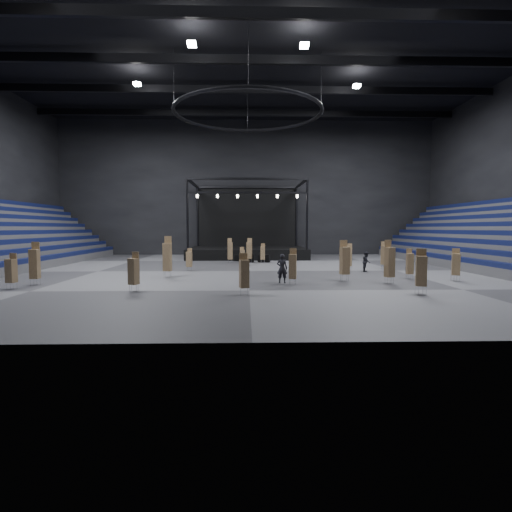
{
  "coord_description": "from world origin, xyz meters",
  "views": [
    {
      "loc": [
        -0.2,
        -33.3,
        3.6
      ],
      "look_at": [
        0.61,
        -2.0,
        1.4
      ],
      "focal_mm": 28.0,
      "sensor_mm": 36.0,
      "label": 1
    }
  ],
  "objects_px": {
    "chair_stack_15": "(293,266)",
    "stage": "(247,245)",
    "chair_stack_13": "(385,255)",
    "chair_stack_16": "(242,255)",
    "chair_stack_3": "(167,256)",
    "chair_stack_17": "(345,260)",
    "flight_case_left": "(238,258)",
    "crew_member": "(366,262)",
    "chair_stack_1": "(456,264)",
    "chair_stack_4": "(389,261)",
    "chair_stack_9": "(189,259)",
    "chair_stack_10": "(35,263)",
    "chair_stack_0": "(249,250)",
    "chair_stack_2": "(134,271)",
    "chair_stack_6": "(244,273)",
    "chair_stack_7": "(350,257)",
    "flight_case_right": "(264,258)",
    "chair_stack_5": "(230,250)",
    "chair_stack_8": "(263,253)",
    "chair_stack_11": "(11,270)",
    "flight_case_mid": "(247,258)",
    "chair_stack_12": "(410,263)",
    "man_center": "(282,268)",
    "chair_stack_14": "(421,270)"
  },
  "relations": [
    {
      "from": "chair_stack_9",
      "to": "chair_stack_7",
      "type": "bearing_deg",
      "value": 13.96
    },
    {
      "from": "chair_stack_1",
      "to": "chair_stack_4",
      "type": "relative_size",
      "value": 0.78
    },
    {
      "from": "flight_case_left",
      "to": "chair_stack_8",
      "type": "distance_m",
      "value": 3.69
    },
    {
      "from": "chair_stack_3",
      "to": "chair_stack_4",
      "type": "distance_m",
      "value": 15.5
    },
    {
      "from": "chair_stack_4",
      "to": "chair_stack_16",
      "type": "distance_m",
      "value": 16.08
    },
    {
      "from": "chair_stack_3",
      "to": "chair_stack_2",
      "type": "bearing_deg",
      "value": -89.25
    },
    {
      "from": "flight_case_left",
      "to": "crew_member",
      "type": "height_order",
      "value": "crew_member"
    },
    {
      "from": "chair_stack_16",
      "to": "chair_stack_15",
      "type": "bearing_deg",
      "value": -88.71
    },
    {
      "from": "chair_stack_9",
      "to": "chair_stack_10",
      "type": "xyz_separation_m",
      "value": [
        -8.51,
        -8.25,
        0.38
      ]
    },
    {
      "from": "chair_stack_4",
      "to": "chair_stack_8",
      "type": "distance_m",
      "value": 17.21
    },
    {
      "from": "flight_case_left",
      "to": "chair_stack_8",
      "type": "relative_size",
      "value": 0.52
    },
    {
      "from": "flight_case_right",
      "to": "chair_stack_6",
      "type": "height_order",
      "value": "chair_stack_6"
    },
    {
      "from": "flight_case_left",
      "to": "chair_stack_16",
      "type": "relative_size",
      "value": 0.59
    },
    {
      "from": "flight_case_right",
      "to": "chair_stack_3",
      "type": "xyz_separation_m",
      "value": [
        -7.66,
        -12.65,
        1.13
      ]
    },
    {
      "from": "chair_stack_16",
      "to": "chair_stack_8",
      "type": "bearing_deg",
      "value": 38.48
    },
    {
      "from": "stage",
      "to": "man_center",
      "type": "distance_m",
      "value": 23.7
    },
    {
      "from": "chair_stack_1",
      "to": "crew_member",
      "type": "xyz_separation_m",
      "value": [
        -4.23,
        6.09,
        -0.35
      ]
    },
    {
      "from": "chair_stack_9",
      "to": "chair_stack_16",
      "type": "relative_size",
      "value": 1.08
    },
    {
      "from": "chair_stack_17",
      "to": "chair_stack_2",
      "type": "bearing_deg",
      "value": -172.43
    },
    {
      "from": "chair_stack_1",
      "to": "chair_stack_16",
      "type": "bearing_deg",
      "value": 162.63
    },
    {
      "from": "flight_case_right",
      "to": "chair_stack_0",
      "type": "relative_size",
      "value": 0.48
    },
    {
      "from": "chair_stack_2",
      "to": "chair_stack_15",
      "type": "height_order",
      "value": "chair_stack_15"
    },
    {
      "from": "chair_stack_16",
      "to": "crew_member",
      "type": "bearing_deg",
      "value": -42.15
    },
    {
      "from": "chair_stack_13",
      "to": "chair_stack_16",
      "type": "bearing_deg",
      "value": 147.91
    },
    {
      "from": "stage",
      "to": "chair_stack_5",
      "type": "relative_size",
      "value": 5.47
    },
    {
      "from": "chair_stack_5",
      "to": "chair_stack_17",
      "type": "distance_m",
      "value": 16.48
    },
    {
      "from": "chair_stack_13",
      "to": "crew_member",
      "type": "height_order",
      "value": "chair_stack_13"
    },
    {
      "from": "chair_stack_3",
      "to": "chair_stack_9",
      "type": "xyz_separation_m",
      "value": [
        0.98,
        4.35,
        -0.52
      ]
    },
    {
      "from": "chair_stack_0",
      "to": "chair_stack_2",
      "type": "xyz_separation_m",
      "value": [
        -6.75,
        -18.58,
        -0.15
      ]
    },
    {
      "from": "chair_stack_3",
      "to": "chair_stack_17",
      "type": "xyz_separation_m",
      "value": [
        12.46,
        -2.37,
        -0.1
      ]
    },
    {
      "from": "flight_case_left",
      "to": "chair_stack_11",
      "type": "bearing_deg",
      "value": -123.19
    },
    {
      "from": "stage",
      "to": "chair_stack_10",
      "type": "height_order",
      "value": "stage"
    },
    {
      "from": "chair_stack_1",
      "to": "chair_stack_3",
      "type": "relative_size",
      "value": 0.74
    },
    {
      "from": "chair_stack_14",
      "to": "chair_stack_9",
      "type": "bearing_deg",
      "value": 157.43
    },
    {
      "from": "chair_stack_5",
      "to": "chair_stack_16",
      "type": "height_order",
      "value": "chair_stack_5"
    },
    {
      "from": "chair_stack_8",
      "to": "chair_stack_12",
      "type": "xyz_separation_m",
      "value": [
        9.82,
        -13.25,
        0.06
      ]
    },
    {
      "from": "chair_stack_5",
      "to": "chair_stack_13",
      "type": "bearing_deg",
      "value": -39.91
    },
    {
      "from": "chair_stack_4",
      "to": "chair_stack_17",
      "type": "bearing_deg",
      "value": 135.98
    },
    {
      "from": "chair_stack_15",
      "to": "stage",
      "type": "bearing_deg",
      "value": 109.15
    },
    {
      "from": "chair_stack_6",
      "to": "chair_stack_13",
      "type": "relative_size",
      "value": 0.93
    },
    {
      "from": "stage",
      "to": "flight_case_left",
      "type": "xyz_separation_m",
      "value": [
        -1.06,
        -6.06,
        -1.1
      ]
    },
    {
      "from": "chair_stack_8",
      "to": "chair_stack_14",
      "type": "height_order",
      "value": "chair_stack_14"
    },
    {
      "from": "chair_stack_13",
      "to": "chair_stack_16",
      "type": "relative_size",
      "value": 1.37
    },
    {
      "from": "flight_case_mid",
      "to": "chair_stack_10",
      "type": "bearing_deg",
      "value": -129.03
    },
    {
      "from": "flight_case_right",
      "to": "chair_stack_9",
      "type": "height_order",
      "value": "chair_stack_9"
    },
    {
      "from": "chair_stack_8",
      "to": "crew_member",
      "type": "bearing_deg",
      "value": -38.25
    },
    {
      "from": "chair_stack_10",
      "to": "chair_stack_15",
      "type": "relative_size",
      "value": 1.18
    },
    {
      "from": "chair_stack_13",
      "to": "chair_stack_1",
      "type": "bearing_deg",
      "value": -89.67
    },
    {
      "from": "chair_stack_1",
      "to": "chair_stack_6",
      "type": "relative_size",
      "value": 0.98
    },
    {
      "from": "chair_stack_7",
      "to": "chair_stack_13",
      "type": "relative_size",
      "value": 0.93
    }
  ]
}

